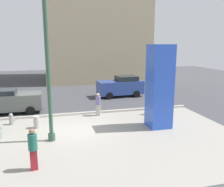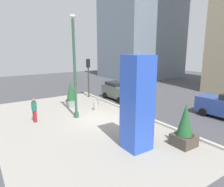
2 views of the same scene
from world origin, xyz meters
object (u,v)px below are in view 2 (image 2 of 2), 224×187
at_px(potted_plant_mid_plaza, 71,95).
at_px(traffic_light_corner, 88,72).
at_px(fire_hydrant, 97,100).
at_px(concrete_bollard, 96,106).
at_px(pedestrian_on_sidewalk, 34,109).
at_px(lamp_post, 75,70).
at_px(pedestrian_by_curb, 142,109).
at_px(art_pillar_blue, 137,104).
at_px(car_intersection, 119,91).
at_px(potted_plant_near_right, 185,128).

height_order(potted_plant_mid_plaza, traffic_light_corner, traffic_light_corner).
bearing_deg(fire_hydrant, concrete_bollard, -33.79).
xyz_separation_m(traffic_light_corner, pedestrian_on_sidewalk, (4.66, -6.85, -1.83)).
relative_size(lamp_post, potted_plant_mid_plaza, 3.19).
bearing_deg(pedestrian_by_curb, potted_plant_mid_plaza, -155.47).
bearing_deg(lamp_post, concrete_bollard, 111.13).
relative_size(art_pillar_blue, car_intersection, 1.19).
distance_m(fire_hydrant, pedestrian_by_curb, 5.77).
height_order(potted_plant_mid_plaza, fire_hydrant, potted_plant_mid_plaza).
relative_size(art_pillar_blue, potted_plant_near_right, 2.05).
xyz_separation_m(concrete_bollard, car_intersection, (-1.94, 3.88, 0.53)).
relative_size(art_pillar_blue, fire_hydrant, 6.69).
relative_size(potted_plant_near_right, concrete_bollard, 3.26).
relative_size(concrete_bollard, car_intersection, 0.18).
bearing_deg(fire_hydrant, traffic_light_corner, 167.76).
relative_size(lamp_post, traffic_light_corner, 1.83).
bearing_deg(pedestrian_on_sidewalk, fire_hydrant, 105.34).
bearing_deg(pedestrian_on_sidewalk, pedestrian_by_curb, 59.31).
height_order(concrete_bollard, car_intersection, car_intersection).
distance_m(art_pillar_blue, traffic_light_corner, 12.26).
bearing_deg(concrete_bollard, fire_hydrant, 146.21).
xyz_separation_m(art_pillar_blue, potted_plant_mid_plaza, (-9.55, 0.27, -1.44)).
bearing_deg(potted_plant_mid_plaza, lamp_post, -15.92).
distance_m(concrete_bollard, pedestrian_by_curb, 4.47).
height_order(art_pillar_blue, pedestrian_by_curb, art_pillar_blue).
bearing_deg(lamp_post, art_pillar_blue, 5.58).
bearing_deg(pedestrian_by_curb, concrete_bollard, -158.55).
bearing_deg(potted_plant_near_right, fire_hydrant, 178.55).
bearing_deg(lamp_post, potted_plant_mid_plaza, 164.08).
xyz_separation_m(lamp_post, art_pillar_blue, (6.42, 0.63, -1.22)).
bearing_deg(concrete_bollard, potted_plant_mid_plaza, -150.26).
height_order(lamp_post, potted_plant_mid_plaza, lamp_post).
bearing_deg(traffic_light_corner, potted_plant_near_right, -3.93).
relative_size(fire_hydrant, traffic_light_corner, 0.18).
relative_size(art_pillar_blue, traffic_light_corner, 1.20).
height_order(potted_plant_near_right, car_intersection, potted_plant_near_right).
bearing_deg(potted_plant_near_right, potted_plant_mid_plaza, -168.95).
height_order(potted_plant_near_right, pedestrian_by_curb, potted_plant_near_right).
bearing_deg(potted_plant_near_right, pedestrian_by_curb, 169.50).
bearing_deg(fire_hydrant, lamp_post, -53.21).
distance_m(art_pillar_blue, potted_plant_near_right, 3.05).
relative_size(lamp_post, pedestrian_on_sidewalk, 4.28).
bearing_deg(lamp_post, potted_plant_near_right, 21.36).
relative_size(potted_plant_mid_plaza, pedestrian_by_curb, 1.46).
xyz_separation_m(art_pillar_blue, car_intersection, (-9.21, 5.45, -1.60)).
height_order(fire_hydrant, concrete_bollard, same).
bearing_deg(concrete_bollard, pedestrian_by_curb, 21.45).
bearing_deg(lamp_post, traffic_light_corner, 144.14).
bearing_deg(fire_hydrant, pedestrian_by_curb, 5.58).
height_order(fire_hydrant, pedestrian_by_curb, pedestrian_by_curb).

